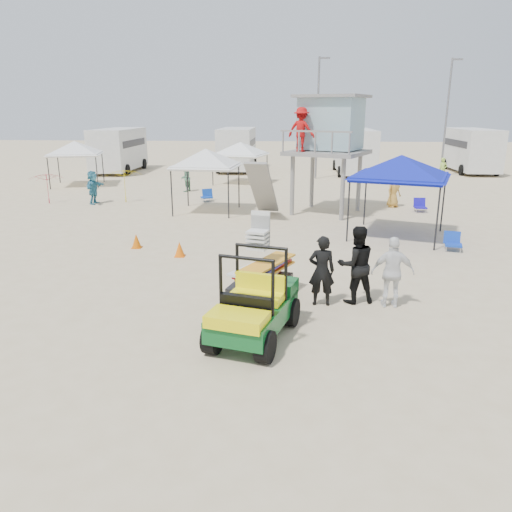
# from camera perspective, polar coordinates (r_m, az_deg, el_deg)

# --- Properties ---
(ground) EXTENTS (140.00, 140.00, 0.00)m
(ground) POSITION_cam_1_polar(r_m,az_deg,el_deg) (9.61, -4.33, -12.51)
(ground) COLOR beige
(ground) RESTS_ON ground
(utility_cart) EXTENTS (1.85, 2.72, 1.88)m
(utility_cart) POSITION_cam_1_polar(r_m,az_deg,el_deg) (10.29, -0.36, -5.03)
(utility_cart) COLOR #0D5420
(utility_cart) RESTS_ON ground
(surf_trailer) EXTENTS (1.64, 2.36, 1.97)m
(surf_trailer) POSITION_cam_1_polar(r_m,az_deg,el_deg) (12.51, 0.48, -1.44)
(surf_trailer) COLOR black
(surf_trailer) RESTS_ON ground
(man_left) EXTENTS (0.65, 0.44, 1.75)m
(man_left) POSITION_cam_1_polar(r_m,az_deg,el_deg) (12.21, 7.51, -1.69)
(man_left) COLOR black
(man_left) RESTS_ON ground
(man_mid) EXTENTS (1.10, 0.94, 1.95)m
(man_mid) POSITION_cam_1_polar(r_m,az_deg,el_deg) (12.50, 11.36, -0.98)
(man_mid) COLOR black
(man_mid) RESTS_ON ground
(man_right) EXTENTS (1.04, 0.45, 1.75)m
(man_right) POSITION_cam_1_polar(r_m,az_deg,el_deg) (12.43, 15.36, -1.82)
(man_right) COLOR white
(man_right) RESTS_ON ground
(lifeguard_tower) EXTENTS (4.26, 4.26, 5.16)m
(lifeguard_tower) POSITION_cam_1_polar(r_m,az_deg,el_deg) (23.32, 8.02, 14.28)
(lifeguard_tower) COLOR gray
(lifeguard_tower) RESTS_ON ground
(canopy_blue) EXTENTS (4.08, 4.08, 3.46)m
(canopy_blue) POSITION_cam_1_polar(r_m,az_deg,el_deg) (19.30, 16.29, 10.60)
(canopy_blue) COLOR black
(canopy_blue) RESTS_ON ground
(canopy_white_a) EXTENTS (2.94, 2.94, 3.33)m
(canopy_white_a) POSITION_cam_1_polar(r_m,az_deg,el_deg) (23.42, -5.77, 11.76)
(canopy_white_a) COLOR black
(canopy_white_a) RESTS_ON ground
(canopy_white_b) EXTENTS (3.56, 3.56, 3.17)m
(canopy_white_b) POSITION_cam_1_polar(r_m,az_deg,el_deg) (33.78, -20.04, 12.00)
(canopy_white_b) COLOR black
(canopy_white_b) RESTS_ON ground
(canopy_white_c) EXTENTS (3.54, 3.54, 3.05)m
(canopy_white_c) POSITION_cam_1_polar(r_m,az_deg,el_deg) (32.81, -1.80, 12.64)
(canopy_white_c) COLOR black
(canopy_white_c) RESTS_ON ground
(umbrella_a) EXTENTS (1.72, 1.76, 1.56)m
(umbrella_a) POSITION_cam_1_polar(r_m,az_deg,el_deg) (27.79, -22.75, 7.15)
(umbrella_a) COLOR red
(umbrella_a) RESTS_ON ground
(umbrella_b) EXTENTS (2.58, 2.60, 1.73)m
(umbrella_b) POSITION_cam_1_polar(r_m,az_deg,el_deg) (26.86, -14.74, 7.78)
(umbrella_b) COLOR yellow
(umbrella_b) RESTS_ON ground
(cone_near) EXTENTS (0.34, 0.34, 0.50)m
(cone_near) POSITION_cam_1_polar(r_m,az_deg,el_deg) (16.51, -8.73, 0.78)
(cone_near) COLOR #F56407
(cone_near) RESTS_ON ground
(cone_far) EXTENTS (0.34, 0.34, 0.50)m
(cone_far) POSITION_cam_1_polar(r_m,az_deg,el_deg) (17.83, -13.51, 1.68)
(cone_far) COLOR #D55D06
(cone_far) RESTS_ON ground
(beach_chair_a) EXTENTS (0.71, 0.79, 0.64)m
(beach_chair_a) POSITION_cam_1_polar(r_m,az_deg,el_deg) (26.54, -5.62, 6.92)
(beach_chair_a) COLOR #103FAE
(beach_chair_a) RESTS_ON ground
(beach_chair_b) EXTENTS (0.65, 0.70, 0.64)m
(beach_chair_b) POSITION_cam_1_polar(r_m,az_deg,el_deg) (18.32, 21.56, 1.57)
(beach_chair_b) COLOR #1039B7
(beach_chair_b) RESTS_ON ground
(beach_chair_c) EXTENTS (0.54, 0.58, 0.64)m
(beach_chair_c) POSITION_cam_1_polar(r_m,az_deg,el_deg) (24.88, 18.22, 5.55)
(beach_chair_c) COLOR #1A10B5
(beach_chair_c) RESTS_ON ground
(rv_far_left) EXTENTS (2.64, 6.80, 3.25)m
(rv_far_left) POSITION_cam_1_polar(r_m,az_deg,el_deg) (40.65, -15.42, 11.80)
(rv_far_left) COLOR silver
(rv_far_left) RESTS_ON ground
(rv_mid_left) EXTENTS (2.65, 6.50, 3.25)m
(rv_mid_left) POSITION_cam_1_polar(r_m,az_deg,el_deg) (40.14, -2.19, 12.31)
(rv_mid_left) COLOR silver
(rv_mid_left) RESTS_ON ground
(rv_mid_right) EXTENTS (2.64, 7.00, 3.25)m
(rv_mid_right) POSITION_cam_1_polar(r_m,az_deg,el_deg) (38.70, 11.22, 11.87)
(rv_mid_right) COLOR silver
(rv_mid_right) RESTS_ON ground
(rv_far_right) EXTENTS (2.64, 6.60, 3.25)m
(rv_far_right) POSITION_cam_1_polar(r_m,az_deg,el_deg) (42.20, 23.42, 11.21)
(rv_far_right) COLOR silver
(rv_far_right) RESTS_ON ground
(light_pole_left) EXTENTS (0.14, 0.14, 8.00)m
(light_pole_left) POSITION_cam_1_polar(r_m,az_deg,el_deg) (35.36, 7.03, 15.23)
(light_pole_left) COLOR slate
(light_pole_left) RESTS_ON ground
(light_pole_right) EXTENTS (0.14, 0.14, 8.00)m
(light_pole_right) POSITION_cam_1_polar(r_m,az_deg,el_deg) (38.35, 20.91, 14.39)
(light_pole_right) COLOR slate
(light_pole_right) RESTS_ON ground
(distant_beachgoers) EXTENTS (20.84, 10.94, 1.69)m
(distant_beachgoers) POSITION_cam_1_polar(r_m,az_deg,el_deg) (27.32, -3.63, 8.32)
(distant_beachgoers) COLOR teal
(distant_beachgoers) RESTS_ON ground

